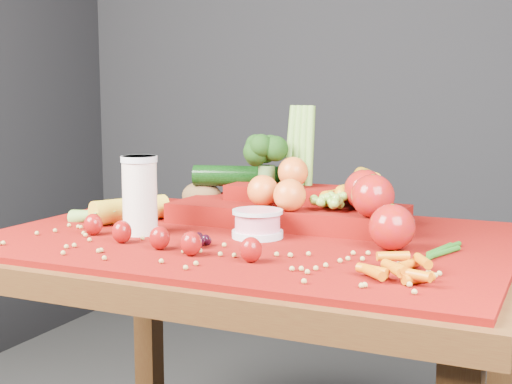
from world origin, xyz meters
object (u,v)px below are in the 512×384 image
at_px(table, 252,285).
at_px(milk_glass, 140,192).
at_px(yogurt_bowl, 258,223).
at_px(produce_mound, 302,198).

relative_size(table, milk_glass, 6.68).
bearing_deg(yogurt_bowl, table, 137.95).
xyz_separation_m(milk_glass, produce_mound, (0.27, 0.24, -0.03)).
distance_m(yogurt_bowl, produce_mound, 0.18).
height_order(table, produce_mound, produce_mound).
height_order(table, milk_glass, milk_glass).
bearing_deg(yogurt_bowl, milk_glass, -163.80).
bearing_deg(produce_mound, table, -110.06).
distance_m(table, produce_mound, 0.23).
height_order(milk_glass, produce_mound, produce_mound).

